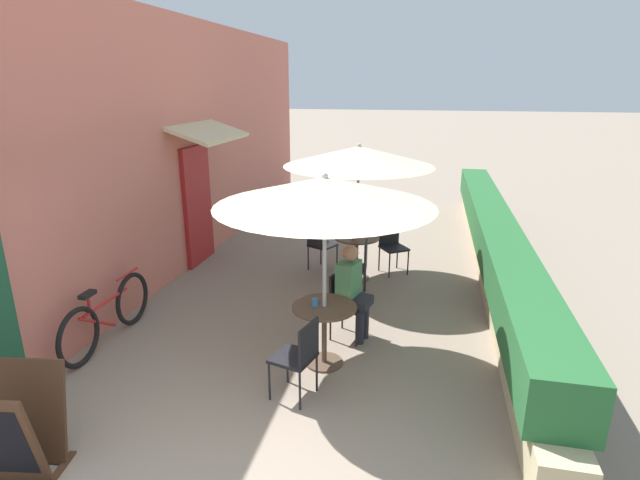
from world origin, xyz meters
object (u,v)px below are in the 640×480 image
at_px(seated_patron_near_right, 352,288).
at_px(bicycle_leaning, 107,315).
at_px(patio_umbrella_mid, 359,156).
at_px(cafe_chair_mid_left, 392,243).
at_px(menu_board, 14,427).
at_px(cafe_chair_near_right, 344,299).
at_px(cafe_chair_mid_back, 358,264).
at_px(patio_table_mid, 357,249).
at_px(coffee_cup_mid, 354,237).
at_px(patio_table_near, 324,323).
at_px(cafe_chair_near_left, 299,353).
at_px(cafe_chair_mid_right, 320,242).
at_px(coffee_cup_near, 315,302).
at_px(patio_umbrella_near, 325,192).

xyz_separation_m(seated_patron_near_right, bicycle_leaning, (-2.96, -0.77, -0.32)).
xyz_separation_m(patio_umbrella_mid, cafe_chair_mid_left, (0.54, 0.46, -1.53)).
xyz_separation_m(seated_patron_near_right, menu_board, (-2.35, -2.90, -0.24)).
xyz_separation_m(cafe_chair_near_right, patio_umbrella_mid, (-0.13, 2.01, 1.53)).
distance_m(cafe_chair_near_right, cafe_chair_mid_left, 2.50).
xyz_separation_m(seated_patron_near_right, cafe_chair_mid_back, (-0.11, 1.33, -0.17)).
bearing_deg(patio_table_mid, coffee_cup_mid, -99.96).
bearing_deg(coffee_cup_mid, patio_table_near, -88.83).
distance_m(cafe_chair_near_right, seated_patron_near_right, 0.20).
relative_size(seated_patron_near_right, menu_board, 1.37).
height_order(cafe_chair_near_left, cafe_chair_mid_right, same).
xyz_separation_m(patio_table_near, cafe_chair_mid_right, (-0.70, 2.95, -0.00)).
relative_size(seated_patron_near_right, coffee_cup_near, 13.89).
xyz_separation_m(patio_umbrella_near, cafe_chair_mid_left, (0.52, 3.17, -1.53)).
xyz_separation_m(cafe_chair_near_left, seated_patron_near_right, (0.33, 1.38, 0.17)).
height_order(coffee_cup_near, cafe_chair_mid_right, cafe_chair_mid_right).
xyz_separation_m(patio_table_mid, menu_board, (-2.10, -4.93, -0.07)).
bearing_deg(patio_umbrella_mid, seated_patron_near_right, -83.21).
distance_m(cafe_chair_mid_left, cafe_chair_mid_right, 1.24).
distance_m(patio_table_mid, bicycle_leaning, 3.91).
distance_m(seated_patron_near_right, patio_umbrella_mid, 2.46).
relative_size(cafe_chair_mid_back, menu_board, 0.95).
height_order(seated_patron_near_right, patio_table_mid, seated_patron_near_right).
bearing_deg(patio_umbrella_mid, cafe_chair_near_right, -86.17).
height_order(cafe_chair_mid_left, cafe_chair_mid_right, same).
xyz_separation_m(coffee_cup_near, cafe_chair_mid_left, (0.62, 3.19, -0.26)).
bearing_deg(menu_board, cafe_chair_near_right, 43.24).
relative_size(seated_patron_near_right, bicycle_leaning, 0.69).
bearing_deg(menu_board, patio_umbrella_mid, 57.54).
xyz_separation_m(cafe_chair_near_right, coffee_cup_near, (-0.21, -0.72, 0.26)).
bearing_deg(coffee_cup_near, seated_patron_near_right, 65.13).
height_order(patio_umbrella_near, coffee_cup_near, patio_umbrella_near).
relative_size(cafe_chair_near_left, coffee_cup_mid, 9.67).
height_order(patio_table_mid, coffee_cup_mid, coffee_cup_mid).
bearing_deg(cafe_chair_mid_right, patio_umbrella_mid, 6.15).
relative_size(patio_table_mid, cafe_chair_mid_back, 0.85).
height_order(patio_table_near, coffee_cup_near, coffee_cup_near).
height_order(patio_umbrella_mid, cafe_chair_mid_right, patio_umbrella_mid).
height_order(patio_umbrella_mid, bicycle_leaning, patio_umbrella_mid).
relative_size(patio_table_near, coffee_cup_near, 8.21).
bearing_deg(patio_table_mid, patio_umbrella_near, -89.48).
bearing_deg(cafe_chair_near_right, cafe_chair_near_left, 6.15).
xyz_separation_m(patio_table_mid, patio_umbrella_mid, (0.00, 0.00, 1.53)).
xyz_separation_m(patio_table_mid, bicycle_leaning, (-2.72, -2.80, -0.15)).
distance_m(patio_table_near, coffee_cup_near, 0.28).
relative_size(bicycle_leaning, menu_board, 1.98).
relative_size(cafe_chair_near_left, cafe_chair_mid_right, 1.00).
height_order(cafe_chair_near_right, bicycle_leaning, cafe_chair_near_right).
height_order(patio_umbrella_near, menu_board, patio_umbrella_near).
height_order(patio_table_near, cafe_chair_mid_right, cafe_chair_mid_right).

